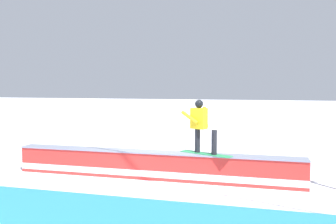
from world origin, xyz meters
The scene contains 4 objects.
ground_plane centered at (0.00, 0.00, 0.00)m, with size 120.00×120.00×0.00m, color white.
grind_box centered at (0.00, 0.00, 0.34)m, with size 7.97×0.71×0.75m.
snowboarder centered at (-1.30, -0.10, 1.52)m, with size 1.45×0.79×1.41m.
safety_fence centered at (0.00, 4.26, 0.46)m, with size 11.86×0.06×0.91m, color #2D89E9.
Camera 1 is at (-2.96, 8.65, 2.49)m, focal length 36.43 mm.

